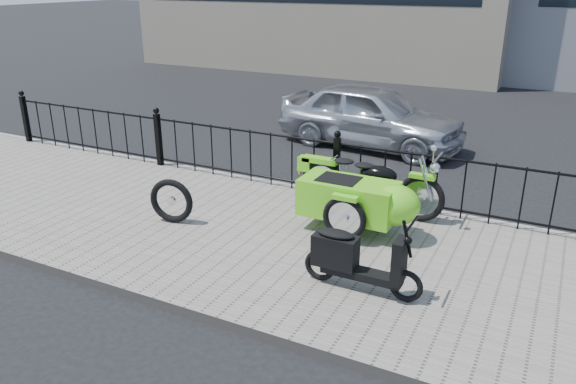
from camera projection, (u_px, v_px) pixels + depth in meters
The scene contains 8 objects.
ground at pixel (300, 234), 7.89m from camera, with size 120.00×120.00×0.00m, color black.
sidewalk at pixel (284, 245), 7.45m from camera, with size 30.00×3.80×0.12m, color gray.
curb at pixel (339, 197), 9.06m from camera, with size 30.00×0.10×0.12m, color gray.
iron_fence at pixel (336, 168), 8.76m from camera, with size 14.11×0.11×1.08m.
motorcycle_sidecar at pixel (364, 197), 7.62m from camera, with size 2.28×1.48×0.98m.
scooter at pixel (354, 259), 6.18m from camera, with size 1.38×0.40×0.93m.
spare_tire at pixel (171, 201), 7.87m from camera, with size 0.65×0.65×0.09m, color black.
sedan_car at pixel (371, 116), 11.72m from camera, with size 1.56×3.89×1.33m, color silver.
Camera 1 is at (3.08, -6.44, 3.41)m, focal length 35.00 mm.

